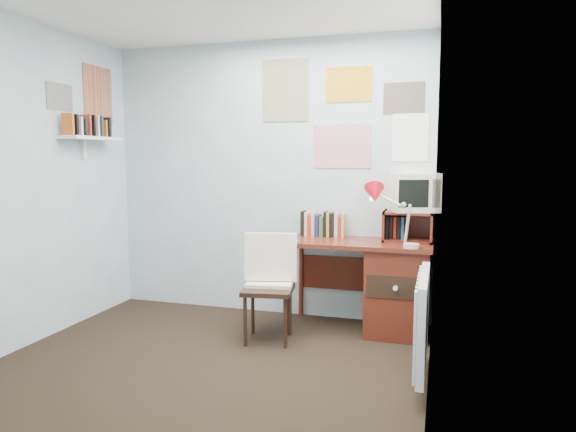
# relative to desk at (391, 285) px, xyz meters

# --- Properties ---
(ground) EXTENTS (3.50, 3.50, 0.00)m
(ground) POSITION_rel_desk_xyz_m (-1.17, -1.48, -0.41)
(ground) COLOR black
(ground) RESTS_ON ground
(back_wall) EXTENTS (3.00, 0.02, 2.50)m
(back_wall) POSITION_rel_desk_xyz_m (-1.17, 0.27, 0.84)
(back_wall) COLOR silver
(back_wall) RESTS_ON ground
(right_wall) EXTENTS (0.02, 3.50, 2.50)m
(right_wall) POSITION_rel_desk_xyz_m (0.33, -1.48, 0.84)
(right_wall) COLOR silver
(right_wall) RESTS_ON ground
(desk) EXTENTS (1.20, 0.55, 0.76)m
(desk) POSITION_rel_desk_xyz_m (0.00, 0.00, 0.00)
(desk) COLOR #5F2215
(desk) RESTS_ON ground
(desk_chair) EXTENTS (0.48, 0.46, 0.82)m
(desk_chair) POSITION_rel_desk_xyz_m (-0.91, -0.47, 0.01)
(desk_chair) COLOR black
(desk_chair) RESTS_ON ground
(desk_lamp) EXTENTS (0.38, 0.35, 0.44)m
(desk_lamp) POSITION_rel_desk_xyz_m (0.17, -0.22, 0.57)
(desk_lamp) COLOR red
(desk_lamp) RESTS_ON desk
(tv_riser) EXTENTS (0.40, 0.30, 0.25)m
(tv_riser) POSITION_rel_desk_xyz_m (0.12, 0.11, 0.48)
(tv_riser) COLOR #5F2215
(tv_riser) RESTS_ON desk
(crt_tv) EXTENTS (0.45, 0.43, 0.34)m
(crt_tv) POSITION_rel_desk_xyz_m (0.16, 0.13, 0.78)
(crt_tv) COLOR #EAE3C4
(crt_tv) RESTS_ON tv_riser
(book_row) EXTENTS (0.60, 0.14, 0.22)m
(book_row) POSITION_rel_desk_xyz_m (-0.51, 0.18, 0.46)
(book_row) COLOR #5F2215
(book_row) RESTS_ON desk
(radiator) EXTENTS (0.09, 0.80, 0.60)m
(radiator) POSITION_rel_desk_xyz_m (0.29, -0.93, 0.01)
(radiator) COLOR white
(radiator) RESTS_ON right_wall
(wall_shelf) EXTENTS (0.20, 0.62, 0.24)m
(wall_shelf) POSITION_rel_desk_xyz_m (-2.57, -0.38, 1.21)
(wall_shelf) COLOR white
(wall_shelf) RESTS_ON left_wall
(posters_back) EXTENTS (1.20, 0.01, 0.90)m
(posters_back) POSITION_rel_desk_xyz_m (-0.47, 0.26, 1.44)
(posters_back) COLOR white
(posters_back) RESTS_ON back_wall
(posters_left) EXTENTS (0.01, 0.70, 0.60)m
(posters_left) POSITION_rel_desk_xyz_m (-2.67, -0.38, 1.59)
(posters_left) COLOR white
(posters_left) RESTS_ON left_wall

